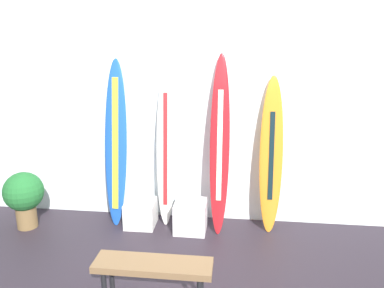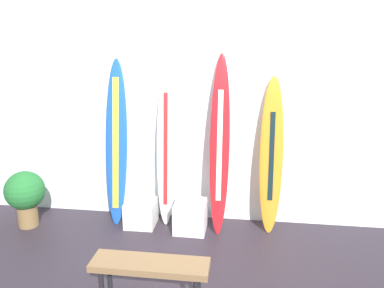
{
  "view_description": "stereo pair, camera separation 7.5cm",
  "coord_description": "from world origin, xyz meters",
  "views": [
    {
      "loc": [
        0.43,
        -3.35,
        2.28
      ],
      "look_at": [
        -0.07,
        0.95,
        1.09
      ],
      "focal_mm": 34.51,
      "sensor_mm": 36.0,
      "label": 1
    },
    {
      "loc": [
        0.5,
        -3.34,
        2.28
      ],
      "look_at": [
        -0.07,
        0.95,
        1.09
      ],
      "focal_mm": 34.51,
      "sensor_mm": 36.0,
      "label": 2
    }
  ],
  "objects": [
    {
      "name": "ground",
      "position": [
        0.0,
        0.0,
        -0.02
      ],
      "size": [
        8.0,
        8.0,
        0.04
      ],
      "primitive_type": "cube",
      "color": "#2C242C"
    },
    {
      "name": "wall_back",
      "position": [
        0.0,
        1.3,
        1.4
      ],
      "size": [
        7.2,
        0.2,
        2.8
      ],
      "primitive_type": "cube",
      "color": "white",
      "rests_on": "ground"
    },
    {
      "name": "surfboard_ivory",
      "position": [
        -0.41,
        1.04,
        0.99
      ],
      "size": [
        0.25,
        0.3,
        1.97
      ],
      "color": "white",
      "rests_on": "ground"
    },
    {
      "name": "bench",
      "position": [
        -0.23,
        -0.62,
        0.39
      ],
      "size": [
        1.03,
        0.28,
        0.46
      ],
      "color": "olive",
      "rests_on": "ground"
    },
    {
      "name": "display_block_left",
      "position": [
        -0.07,
        0.82,
        0.19
      ],
      "size": [
        0.4,
        0.4,
        0.38
      ],
      "color": "silver",
      "rests_on": "ground"
    },
    {
      "name": "surfboard_sunset",
      "position": [
        0.89,
        1.01,
        0.96
      ],
      "size": [
        0.3,
        0.35,
        1.92
      ],
      "color": "orange",
      "rests_on": "ground"
    },
    {
      "name": "display_block_center",
      "position": [
        -0.73,
        0.88,
        0.16
      ],
      "size": [
        0.38,
        0.38,
        0.33
      ],
      "color": "white",
      "rests_on": "ground"
    },
    {
      "name": "potted_plant",
      "position": [
        -2.16,
        0.67,
        0.44
      ],
      "size": [
        0.49,
        0.49,
        0.73
      ],
      "color": "brown",
      "rests_on": "ground"
    },
    {
      "name": "surfboard_crimson",
      "position": [
        0.27,
        0.94,
        1.07
      ],
      "size": [
        0.25,
        0.45,
        2.17
      ],
      "color": "#B0191F",
      "rests_on": "ground"
    },
    {
      "name": "surfboard_cobalt",
      "position": [
        -1.04,
        0.98,
        1.04
      ],
      "size": [
        0.3,
        0.37,
        2.11
      ],
      "color": "blue",
      "rests_on": "ground"
    }
  ]
}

